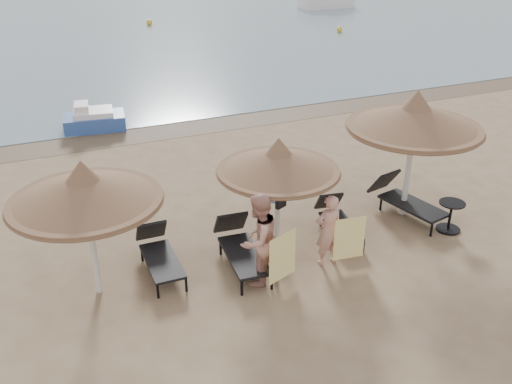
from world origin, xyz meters
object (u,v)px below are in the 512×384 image
person_left (258,233)px  lounger_far_right (404,198)px  palapa_right (415,117)px  person_right (329,225)px  pedal_boat (93,119)px  palapa_center (278,162)px  lounger_far_left (159,252)px  side_table (450,217)px  lounger_near_left (240,246)px  palapa_left (84,190)px  lounger_near_right (337,219)px

person_left → lounger_far_right: bearing=167.6°
palapa_right → lounger_far_right: 2.04m
lounger_far_right → person_right: 3.04m
pedal_boat → person_left: bearing=-73.5°
palapa_center → palapa_right: (3.45, 0.19, 0.41)m
palapa_right → lounger_far_left: size_ratio=1.67×
side_table → lounger_near_left: bearing=172.8°
palapa_right → side_table: bearing=-65.3°
person_left → side_table: bearing=153.7°
lounger_far_right → person_right: bearing=-169.4°
lounger_near_left → person_left: (0.09, -0.76, 0.71)m
person_right → pedal_boat: (-3.20, 10.10, -0.58)m
palapa_center → person_right: size_ratio=1.40×
palapa_center → person_left: palapa_center is taller
palapa_left → lounger_far_right: (7.29, 0.33, -1.79)m
palapa_left → pedal_boat: bearing=81.8°
palapa_center → lounger_far_left: palapa_center is taller
pedal_boat → lounger_far_right: bearing=-49.0°
lounger_near_left → lounger_near_right: bearing=11.3°
palapa_center → lounger_far_right: (3.45, 0.20, -1.62)m
lounger_near_right → person_left: person_left is taller
palapa_right → lounger_near_left: bearing=-174.3°
palapa_center → lounger_far_left: bearing=175.1°
palapa_left → lounger_near_right: 5.68m
palapa_right → lounger_near_left: palapa_right is taller
lounger_far_left → side_table: size_ratio=2.62×
lounger_near_left → palapa_right: bearing=10.0°
palapa_center → lounger_near_right: bearing=2.1°
lounger_near_right → pedal_boat: (-4.03, 9.07, -0.01)m
lounger_near_right → lounger_far_right: 1.93m
palapa_right → lounger_far_right: (-0.00, 0.00, -2.04)m
lounger_near_left → lounger_far_right: (4.41, 0.45, 0.00)m
lounger_near_right → palapa_center: bearing=-168.7°
palapa_right → lounger_far_right: bearing=112.3°
palapa_center → side_table: (3.94, -0.87, -1.70)m
lounger_near_left → person_right: size_ratio=1.13×
lounger_far_left → lounger_near_right: size_ratio=1.04×
side_table → pedal_boat: (-6.45, 10.00, 0.01)m
lounger_far_left → lounger_near_left: lounger_near_left is taller
palapa_left → pedal_boat: size_ratio=1.33×
lounger_far_right → lounger_far_left: bearing=167.3°
palapa_center → lounger_near_left: bearing=-165.4°
lounger_near_right → side_table: bearing=-11.8°
person_right → person_left: bearing=2.1°
palapa_center → lounger_near_left: (-0.96, -0.25, -1.63)m
palapa_center → lounger_far_right: bearing=3.3°
palapa_center → lounger_far_left: size_ratio=1.39×
side_table → person_right: size_ratio=0.39×
lounger_near_left → lounger_far_right: size_ratio=0.97×
person_left → pedal_boat: size_ratio=1.06×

